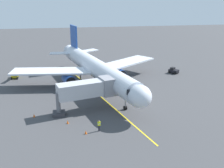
{
  "coord_description": "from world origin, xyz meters",
  "views": [
    {
      "loc": [
        7.14,
        55.15,
        18.94
      ],
      "look_at": [
        -1.18,
        8.23,
        3.0
      ],
      "focal_mm": 43.07,
      "sensor_mm": 36.0,
      "label": 1
    }
  ],
  "objects_px": {
    "airplane": "(96,68)",
    "jet_bridge": "(91,89)",
    "belt_loader_portside": "(15,75)",
    "ground_crew_marshaller": "(99,125)",
    "safety_cone_wing_port": "(140,101)",
    "safety_cone_nose_right": "(34,115)",
    "box_truck_starboard_side": "(84,66)",
    "safety_cone_nose_left": "(86,132)",
    "tug_near_nose": "(174,71)",
    "safety_cone_wing_starboard": "(68,122)"
  },
  "relations": [
    {
      "from": "airplane",
      "to": "belt_loader_portside",
      "type": "bearing_deg",
      "value": -26.15
    },
    {
      "from": "ground_crew_marshaller",
      "to": "belt_loader_portside",
      "type": "height_order",
      "value": "belt_loader_portside"
    },
    {
      "from": "belt_loader_portside",
      "to": "safety_cone_wing_starboard",
      "type": "xyz_separation_m",
      "value": [
        -11.87,
        25.93,
        -0.44
      ]
    },
    {
      "from": "jet_bridge",
      "to": "safety_cone_wing_starboard",
      "type": "relative_size",
      "value": 20.85
    },
    {
      "from": "airplane",
      "to": "safety_cone_nose_left",
      "type": "xyz_separation_m",
      "value": [
        3.95,
        20.71,
        -3.73
      ]
    },
    {
      "from": "safety_cone_wing_port",
      "to": "safety_cone_wing_starboard",
      "type": "bearing_deg",
      "value": 24.97
    },
    {
      "from": "box_truck_starboard_side",
      "to": "safety_cone_wing_starboard",
      "type": "height_order",
      "value": "box_truck_starboard_side"
    },
    {
      "from": "ground_crew_marshaller",
      "to": "tug_near_nose",
      "type": "bearing_deg",
      "value": -129.98
    },
    {
      "from": "belt_loader_portside",
      "to": "safety_cone_wing_port",
      "type": "distance_m",
      "value": 31.95
    },
    {
      "from": "ground_crew_marshaller",
      "to": "box_truck_starboard_side",
      "type": "distance_m",
      "value": 32.32
    },
    {
      "from": "jet_bridge",
      "to": "tug_near_nose",
      "type": "height_order",
      "value": "jet_bridge"
    },
    {
      "from": "safety_cone_nose_right",
      "to": "belt_loader_portside",
      "type": "bearing_deg",
      "value": -73.88
    },
    {
      "from": "airplane",
      "to": "safety_cone_wing_port",
      "type": "bearing_deg",
      "value": 122.15
    },
    {
      "from": "tug_near_nose",
      "to": "safety_cone_wing_starboard",
      "type": "bearing_deg",
      "value": 41.16
    },
    {
      "from": "airplane",
      "to": "box_truck_starboard_side",
      "type": "distance_m",
      "value": 12.56
    },
    {
      "from": "jet_bridge",
      "to": "safety_cone_wing_port",
      "type": "bearing_deg",
      "value": -170.74
    },
    {
      "from": "airplane",
      "to": "jet_bridge",
      "type": "xyz_separation_m",
      "value": [
        2.35,
        12.27,
        -0.24
      ]
    },
    {
      "from": "box_truck_starboard_side",
      "to": "safety_cone_wing_starboard",
      "type": "bearing_deg",
      "value": 80.88
    },
    {
      "from": "tug_near_nose",
      "to": "jet_bridge",
      "type": "bearing_deg",
      "value": 39.57
    },
    {
      "from": "airplane",
      "to": "ground_crew_marshaller",
      "type": "height_order",
      "value": "airplane"
    },
    {
      "from": "jet_bridge",
      "to": "ground_crew_marshaller",
      "type": "xyz_separation_m",
      "value": [
        -0.38,
        7.88,
        -2.88
      ]
    },
    {
      "from": "box_truck_starboard_side",
      "to": "ground_crew_marshaller",
      "type": "bearing_deg",
      "value": 89.66
    },
    {
      "from": "airplane",
      "to": "safety_cone_nose_left",
      "type": "distance_m",
      "value": 21.41
    },
    {
      "from": "ground_crew_marshaller",
      "to": "safety_cone_wing_port",
      "type": "xyz_separation_m",
      "value": [
        -8.74,
        -9.37,
        -0.61
      ]
    },
    {
      "from": "box_truck_starboard_side",
      "to": "safety_cone_nose_left",
      "type": "bearing_deg",
      "value": 86.2
    },
    {
      "from": "safety_cone_nose_left",
      "to": "safety_cone_wing_starboard",
      "type": "bearing_deg",
      "value": -56.54
    },
    {
      "from": "belt_loader_portside",
      "to": "safety_cone_wing_starboard",
      "type": "relative_size",
      "value": 8.42
    },
    {
      "from": "box_truck_starboard_side",
      "to": "safety_cone_nose_right",
      "type": "bearing_deg",
      "value": 68.82
    },
    {
      "from": "ground_crew_marshaller",
      "to": "belt_loader_portside",
      "type": "relative_size",
      "value": 0.37
    },
    {
      "from": "tug_near_nose",
      "to": "box_truck_starboard_side",
      "type": "xyz_separation_m",
      "value": [
        22.21,
        -5.6,
        0.68
      ]
    },
    {
      "from": "ground_crew_marshaller",
      "to": "safety_cone_nose_right",
      "type": "distance_m",
      "value": 11.79
    },
    {
      "from": "belt_loader_portside",
      "to": "safety_cone_wing_port",
      "type": "bearing_deg",
      "value": 141.76
    },
    {
      "from": "safety_cone_nose_right",
      "to": "safety_cone_wing_port",
      "type": "height_order",
      "value": "same"
    },
    {
      "from": "safety_cone_nose_right",
      "to": "safety_cone_wing_starboard",
      "type": "height_order",
      "value": "same"
    },
    {
      "from": "airplane",
      "to": "safety_cone_nose_left",
      "type": "relative_size",
      "value": 72.34
    },
    {
      "from": "safety_cone_nose_left",
      "to": "safety_cone_nose_right",
      "type": "xyz_separation_m",
      "value": [
        7.82,
        -7.06,
        0.0
      ]
    },
    {
      "from": "ground_crew_marshaller",
      "to": "tug_near_nose",
      "type": "xyz_separation_m",
      "value": [
        -22.4,
        -26.71,
        -0.18
      ]
    },
    {
      "from": "ground_crew_marshaller",
      "to": "safety_cone_wing_starboard",
      "type": "bearing_deg",
      "value": -35.64
    },
    {
      "from": "airplane",
      "to": "box_truck_starboard_side",
      "type": "xyz_separation_m",
      "value": [
        1.77,
        -12.16,
        -2.62
      ]
    },
    {
      "from": "airplane",
      "to": "safety_cone_wing_starboard",
      "type": "distance_m",
      "value": 18.5
    },
    {
      "from": "tug_near_nose",
      "to": "ground_crew_marshaller",
      "type": "bearing_deg",
      "value": 50.02
    },
    {
      "from": "tug_near_nose",
      "to": "box_truck_starboard_side",
      "type": "height_order",
      "value": "box_truck_starboard_side"
    },
    {
      "from": "jet_bridge",
      "to": "safety_cone_nose_left",
      "type": "xyz_separation_m",
      "value": [
        1.61,
        8.43,
        -3.49
      ]
    },
    {
      "from": "belt_loader_portside",
      "to": "ground_crew_marshaller",
      "type": "bearing_deg",
      "value": 119.3
    },
    {
      "from": "box_truck_starboard_side",
      "to": "jet_bridge",
      "type": "bearing_deg",
      "value": 88.65
    },
    {
      "from": "airplane",
      "to": "jet_bridge",
      "type": "distance_m",
      "value": 12.5
    },
    {
      "from": "airplane",
      "to": "tug_near_nose",
      "type": "distance_m",
      "value": 21.72
    },
    {
      "from": "box_truck_starboard_side",
      "to": "safety_cone_nose_left",
      "type": "distance_m",
      "value": 32.96
    },
    {
      "from": "tug_near_nose",
      "to": "safety_cone_wing_starboard",
      "type": "xyz_separation_m",
      "value": [
        26.88,
        23.5,
        -0.43
      ]
    },
    {
      "from": "belt_loader_portside",
      "to": "safety_cone_wing_starboard",
      "type": "bearing_deg",
      "value": 114.6
    }
  ]
}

